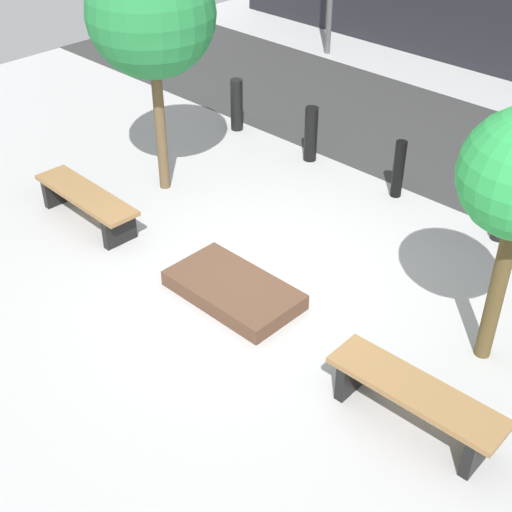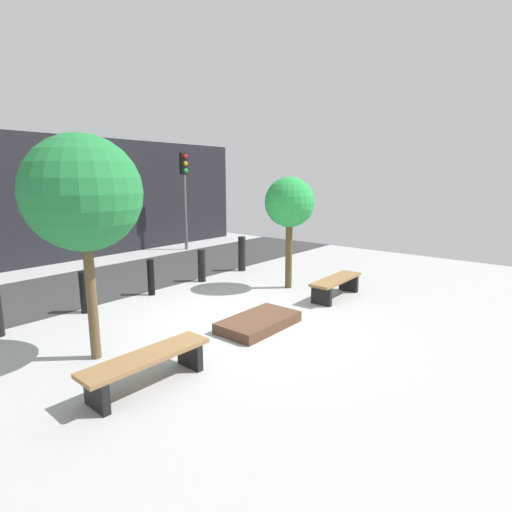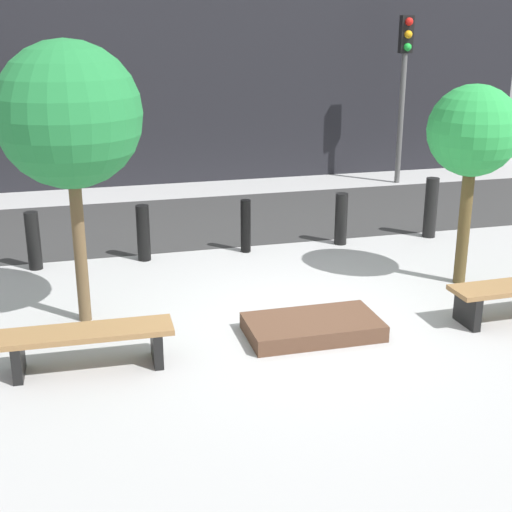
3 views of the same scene
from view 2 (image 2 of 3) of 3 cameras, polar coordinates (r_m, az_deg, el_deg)
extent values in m
plane|color=#A7A7A7|center=(7.77, -1.57, -9.54)|extent=(18.00, 18.00, 0.00)
cube|color=#323232|center=(11.49, -20.55, -3.35)|extent=(18.00, 3.50, 0.01)
cube|color=black|center=(14.34, -28.26, 7.04)|extent=(16.20, 0.50, 4.08)
cube|color=black|center=(5.42, -21.81, -17.84)|extent=(0.11, 0.47, 0.39)
cube|color=black|center=(6.11, -9.42, -13.71)|extent=(0.11, 0.47, 0.39)
cube|color=olive|center=(5.63, -15.30, -13.69)|extent=(1.81, 0.51, 0.06)
cube|color=black|center=(8.88, 9.34, -5.63)|extent=(0.11, 0.47, 0.40)
cube|color=black|center=(10.06, 13.09, -3.77)|extent=(0.11, 0.47, 0.40)
cube|color=olive|center=(9.41, 11.39, -3.28)|extent=(1.73, 0.52, 0.06)
cube|color=brown|center=(7.53, 0.39, -9.44)|extent=(1.57, 0.87, 0.19)
cylinder|color=brown|center=(6.51, -22.47, -4.98)|extent=(0.15, 0.15, 2.07)
sphere|color=#23793A|center=(6.29, -23.49, 8.25)|extent=(1.68, 1.68, 1.68)
cylinder|color=#504122|center=(9.98, 4.70, 0.53)|extent=(0.17, 0.17, 1.82)
sphere|color=green|center=(9.83, 4.82, 7.68)|extent=(1.22, 1.22, 1.22)
cylinder|color=black|center=(8.94, -23.25, -4.75)|extent=(0.20, 0.20, 0.87)
cylinder|color=black|center=(9.75, -14.78, -2.97)|extent=(0.16, 0.16, 0.85)
cylinder|color=black|center=(10.75, -7.77, -1.37)|extent=(0.21, 0.21, 0.86)
cylinder|color=black|center=(11.86, -2.03, 0.33)|extent=(0.22, 0.22, 1.03)
cylinder|color=#555555|center=(15.51, -10.12, 7.59)|extent=(0.12, 0.12, 3.63)
cube|color=black|center=(15.49, -10.31, 12.85)|extent=(0.28, 0.16, 0.78)
sphere|color=red|center=(15.42, -10.08, 13.84)|extent=(0.17, 0.17, 0.17)
sphere|color=orange|center=(15.41, -10.04, 12.87)|extent=(0.17, 0.17, 0.17)
sphere|color=green|center=(15.40, -10.01, 11.91)|extent=(0.17, 0.17, 0.17)
camera|label=1|loc=(10.51, 42.47, 21.77)|focal=50.00mm
camera|label=3|loc=(4.12, 86.96, 12.24)|focal=50.00mm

